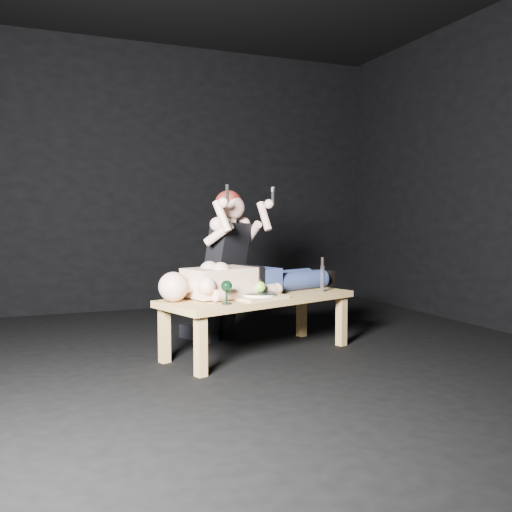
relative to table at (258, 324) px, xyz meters
name	(u,v)px	position (x,y,z in m)	size (l,w,h in m)	color
ground	(248,357)	(-0.11, -0.07, -0.23)	(5.00, 5.00, 0.00)	black
back_wall	(169,178)	(-0.11, 2.43, 1.27)	(5.00, 5.00, 0.00)	black
table	(258,324)	(0.00, 0.00, 0.00)	(1.54, 0.58, 0.45)	tan
lying_man	(253,276)	(0.01, 0.13, 0.36)	(1.58, 0.48, 0.27)	#DBAA90
kneeling_woman	(220,264)	(-0.13, 0.54, 0.43)	(0.70, 0.78, 1.31)	black
serving_tray	(258,297)	(-0.06, -0.16, 0.24)	(0.38, 0.28, 0.02)	tan
plate	(258,294)	(-0.06, -0.16, 0.26)	(0.25, 0.25, 0.02)	white
apple	(260,287)	(-0.05, -0.15, 0.31)	(0.08, 0.08, 0.08)	#58B028
goblet	(227,292)	(-0.37, -0.31, 0.31)	(0.08, 0.08, 0.17)	black
fork_flat	(232,302)	(-0.31, -0.25, 0.23)	(0.01, 0.16, 0.01)	#B2B2B7
knife_flat	(273,297)	(0.06, -0.14, 0.23)	(0.01, 0.16, 0.01)	#B2B2B7
spoon_flat	(269,297)	(0.03, -0.12, 0.23)	(0.01, 0.16, 0.01)	#B2B2B7
carving_knife	(322,274)	(0.56, 0.01, 0.36)	(0.04, 0.04, 0.28)	#B2B2B7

